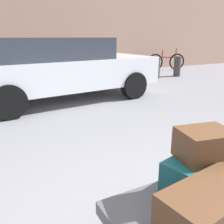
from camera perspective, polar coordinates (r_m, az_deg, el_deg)
luggage_cart at (r=1.88m, az=18.83°, el=-22.52°), size 1.12×0.77×0.34m
duffel_bag_teal_front_right at (r=1.89m, az=20.11°, el=-14.21°), size 0.61×0.46×0.29m
duffel_bag_brown_front_left at (r=1.56m, az=22.54°, el=-21.08°), size 0.68×0.38×0.34m
duffel_bag_brown_topmost_pile at (r=1.78m, az=20.95°, el=-7.19°), size 0.40×0.34×0.21m
parked_car at (r=5.83m, az=-11.90°, el=10.22°), size 4.45×2.23×1.42m
bicycle_leaning at (r=11.25m, az=12.57°, el=11.44°), size 1.72×0.50×0.96m
bollard_kerb_near at (r=8.09m, az=1.48°, el=9.67°), size 0.26×0.26×0.74m
bollard_kerb_mid at (r=8.95m, az=10.37°, el=10.14°), size 0.26×0.26×0.74m
bollard_kerb_far at (r=9.58m, az=15.06°, el=10.29°), size 0.26×0.26×0.74m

